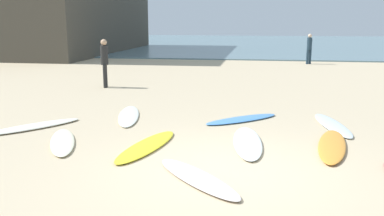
# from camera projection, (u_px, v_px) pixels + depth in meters

# --- Properties ---
(ground_plane) EXTENTS (120.00, 120.00, 0.00)m
(ground_plane) POSITION_uv_depth(u_px,v_px,m) (222.00, 169.00, 7.07)
(ground_plane) COLOR #C6B28E
(ocean_water) EXTENTS (120.00, 40.00, 0.08)m
(ocean_water) POSITION_uv_depth(u_px,v_px,m) (254.00, 43.00, 45.23)
(ocean_water) COLOR slate
(ocean_water) RESTS_ON ground_plane
(surfboard_0) EXTENTS (1.13, 2.53, 0.07)m
(surfboard_0) POSITION_uv_depth(u_px,v_px,m) (129.00, 116.00, 10.89)
(surfboard_0) COLOR white
(surfboard_0) RESTS_ON ground_plane
(surfboard_1) EXTENTS (1.86, 2.17, 0.08)m
(surfboard_1) POSITION_uv_depth(u_px,v_px,m) (33.00, 126.00, 9.77)
(surfboard_1) COLOR silver
(surfboard_1) RESTS_ON ground_plane
(surfboard_3) EXTENTS (0.96, 2.50, 0.09)m
(surfboard_3) POSITION_uv_depth(u_px,v_px,m) (332.00, 145.00, 8.28)
(surfboard_3) COLOR orange
(surfboard_3) RESTS_ON ground_plane
(surfboard_4) EXTENTS (1.02, 2.41, 0.07)m
(surfboard_4) POSITION_uv_depth(u_px,v_px,m) (147.00, 146.00, 8.28)
(surfboard_4) COLOR yellow
(surfboard_4) RESTS_ON ground_plane
(surfboard_5) EXTENTS (0.85, 2.41, 0.07)m
(surfboard_5) POSITION_uv_depth(u_px,v_px,m) (332.00, 125.00, 9.92)
(surfboard_5) COLOR silver
(surfboard_5) RESTS_ON ground_plane
(surfboard_6) EXTENTS (1.79, 1.90, 0.08)m
(surfboard_6) POSITION_uv_depth(u_px,v_px,m) (197.00, 178.00, 6.60)
(surfboard_6) COLOR silver
(surfboard_6) RESTS_ON ground_plane
(surfboard_7) EXTENTS (1.98, 1.79, 0.07)m
(surfboard_7) POSITION_uv_depth(u_px,v_px,m) (242.00, 119.00, 10.50)
(surfboard_7) COLOR #5093E1
(surfboard_7) RESTS_ON ground_plane
(surfboard_8) EXTENTS (0.77, 2.43, 0.08)m
(surfboard_8) POSITION_uv_depth(u_px,v_px,m) (247.00, 142.00, 8.51)
(surfboard_8) COLOR white
(surfboard_8) RESTS_ON ground_plane
(surfboard_9) EXTENTS (1.32, 2.07, 0.07)m
(surfboard_9) POSITION_uv_depth(u_px,v_px,m) (62.00, 142.00, 8.56)
(surfboard_9) COLOR #EEEBC5
(surfboard_9) RESTS_ON ground_plane
(beachgoer_near) EXTENTS (0.34, 0.34, 1.80)m
(beachgoer_near) POSITION_uv_depth(u_px,v_px,m) (105.00, 61.00, 15.44)
(beachgoer_near) COLOR black
(beachgoer_near) RESTS_ON ground_plane
(beachgoer_far) EXTENTS (0.39, 0.39, 1.72)m
(beachgoer_far) POSITION_uv_depth(u_px,v_px,m) (309.00, 47.00, 23.72)
(beachgoer_far) COLOR #1E3342
(beachgoer_far) RESTS_ON ground_plane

